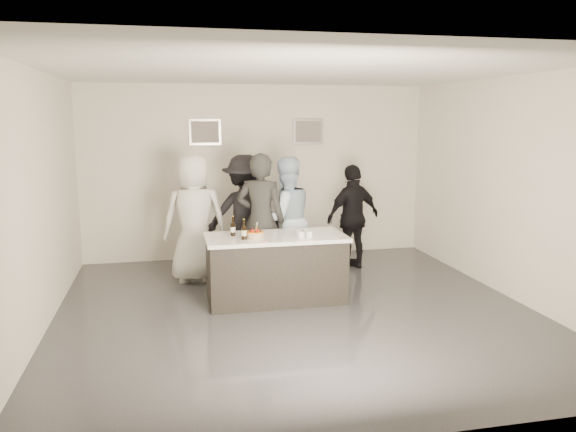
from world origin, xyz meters
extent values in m
plane|color=#3D3D42|center=(0.00, 0.00, 0.00)|extent=(6.00, 6.00, 0.00)
plane|color=white|center=(0.00, 0.00, 3.00)|extent=(6.00, 6.00, 0.00)
cube|color=silver|center=(0.00, 3.00, 1.50)|extent=(6.00, 0.04, 3.00)
cube|color=silver|center=(0.00, -3.00, 1.50)|extent=(6.00, 0.04, 3.00)
cube|color=silver|center=(-3.00, 0.00, 1.50)|extent=(0.04, 6.00, 3.00)
cube|color=silver|center=(3.00, 0.00, 1.50)|extent=(0.04, 6.00, 3.00)
cube|color=#B2B2B7|center=(-0.90, 2.97, 2.20)|extent=(0.54, 0.04, 0.44)
cube|color=#B2B2B7|center=(0.90, 2.97, 2.20)|extent=(0.54, 0.04, 0.44)
cube|color=white|center=(-0.17, 0.46, 0.45)|extent=(1.86, 0.86, 0.90)
cylinder|color=orange|center=(-0.47, 0.37, 0.94)|extent=(0.23, 0.23, 0.08)
cylinder|color=black|center=(-0.73, 0.57, 1.03)|extent=(0.07, 0.07, 0.26)
cylinder|color=black|center=(-0.62, 0.31, 1.03)|extent=(0.07, 0.07, 0.26)
cube|color=#C79712|center=(0.18, 0.38, 0.94)|extent=(0.19, 0.30, 0.08)
cube|color=pink|center=(-0.40, 0.11, 0.90)|extent=(0.24, 0.08, 0.01)
imported|color=#272727|center=(-0.26, 1.18, 0.98)|extent=(0.84, 0.72, 1.95)
imported|color=silver|center=(0.15, 1.40, 0.94)|extent=(1.06, 0.91, 1.88)
imported|color=silver|center=(-1.18, 1.66, 0.96)|extent=(0.95, 0.63, 1.92)
imported|color=black|center=(1.37, 1.84, 0.85)|extent=(1.08, 0.72, 1.70)
imported|color=black|center=(-0.38, 1.91, 0.94)|extent=(1.32, 0.91, 1.88)
camera|label=1|loc=(-1.56, -6.69, 2.45)|focal=35.00mm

